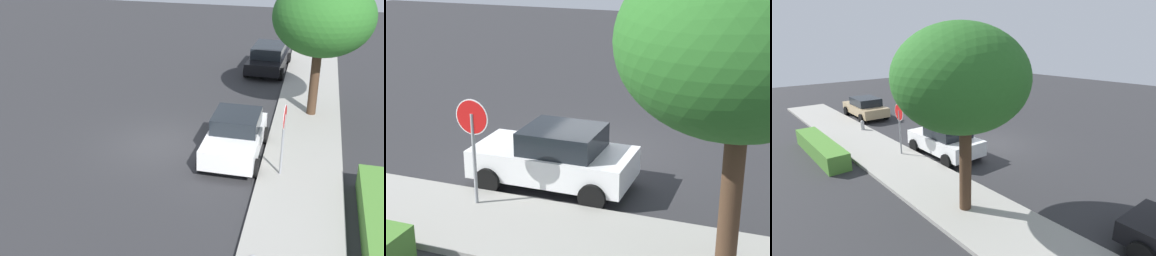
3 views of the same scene
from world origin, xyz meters
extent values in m
plane|color=#2D2D30|center=(0.00, 0.00, 0.00)|extent=(60.00, 60.00, 0.00)
cube|color=#9E9B93|center=(0.00, 5.19, 0.07)|extent=(32.00, 2.70, 0.14)
cylinder|color=gray|center=(1.39, 4.53, 1.12)|extent=(0.08, 0.08, 2.24)
cylinder|color=white|center=(1.39, 4.53, 2.17)|extent=(0.80, 0.05, 0.80)
cylinder|color=red|center=(1.39, 4.53, 2.17)|extent=(0.75, 0.06, 0.75)
cube|color=white|center=(0.24, 2.80, 0.64)|extent=(3.88, 1.82, 0.68)
cube|color=black|center=(-0.02, 2.80, 1.26)|extent=(1.82, 1.60, 0.56)
cylinder|color=black|center=(1.55, 3.71, 0.32)|extent=(0.64, 0.22, 0.64)
cylinder|color=black|center=(1.55, 1.89, 0.32)|extent=(0.64, 0.22, 0.64)
cylinder|color=black|center=(-1.08, 3.71, 0.32)|extent=(0.64, 0.22, 0.64)
cylinder|color=black|center=(-1.08, 1.89, 0.32)|extent=(0.64, 0.22, 0.64)
cube|color=black|center=(-10.42, 2.79, 0.59)|extent=(4.66, 2.06, 0.58)
cube|color=black|center=(-10.37, 2.79, 1.16)|extent=(2.52, 1.73, 0.56)
cylinder|color=black|center=(-8.82, 3.63, 0.32)|extent=(0.65, 0.25, 0.64)
cylinder|color=black|center=(-8.91, 1.80, 0.32)|extent=(0.65, 0.25, 0.64)
cylinder|color=black|center=(-11.93, 3.79, 0.32)|extent=(0.65, 0.25, 0.64)
cylinder|color=black|center=(-12.02, 1.96, 0.32)|extent=(0.65, 0.25, 0.64)
cylinder|color=#422D1E|center=(-4.20, 5.33, 1.48)|extent=(0.38, 0.38, 2.95)
ellipsoid|color=#286623|center=(-4.10, 5.41, 4.28)|extent=(3.99, 3.99, 3.16)
cube|color=#4C8433|center=(3.96, 7.40, 0.39)|extent=(5.32, 0.95, 0.78)
camera|label=1|loc=(15.48, 5.24, 7.98)|focal=45.00mm
camera|label=2|loc=(-4.98, 14.99, 5.96)|focal=55.00mm
camera|label=3|loc=(-10.66, 10.90, 5.34)|focal=28.00mm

